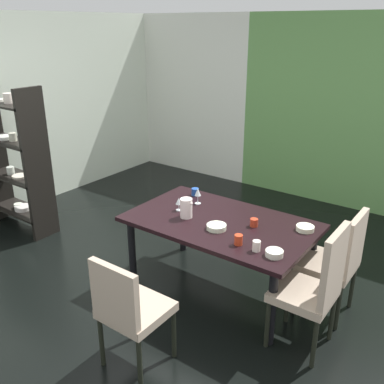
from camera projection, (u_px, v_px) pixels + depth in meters
ground_plane at (147, 275)px, 4.40m from camera, size 5.27×6.06×0.02m
back_panel_interior at (192, 96)px, 7.04m from camera, size 2.08×0.10×2.55m
garden_window_panel at (354, 115)px, 5.60m from camera, size 3.19×0.10×2.55m
dining_table at (220, 229)px, 3.92m from camera, size 1.68×1.01×0.72m
chair_right_far at (338, 259)px, 3.61m from camera, size 0.44×0.44×0.98m
chair_head_near at (129, 308)px, 3.02m from camera, size 0.44×0.44×0.92m
chair_right_near at (316, 285)px, 3.19m from camera, size 0.44×0.44×1.06m
display_shelf at (14, 159)px, 5.11m from camera, size 0.96×0.34×1.77m
wine_glass_rear at (179, 202)px, 4.08m from camera, size 0.06×0.06×0.13m
wine_glass_south at (198, 193)px, 4.22m from camera, size 0.06×0.06×0.16m
serving_bowl_front at (305, 228)px, 3.70m from camera, size 0.16×0.16×0.04m
serving_bowl_north at (274, 253)px, 3.29m from camera, size 0.14×0.14×0.05m
serving_bowl_right at (217, 227)px, 3.72m from camera, size 0.17×0.17×0.04m
cup_east at (195, 192)px, 4.46m from camera, size 0.08×0.08×0.07m
cup_center at (254, 223)px, 3.78m from camera, size 0.07×0.07×0.07m
cup_near_window at (238, 240)px, 3.46m from camera, size 0.07×0.07×0.09m
cup_near_shelf at (256, 246)px, 3.36m from camera, size 0.06×0.06×0.09m
pitcher_left at (186, 208)px, 3.93m from camera, size 0.13×0.11×0.19m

